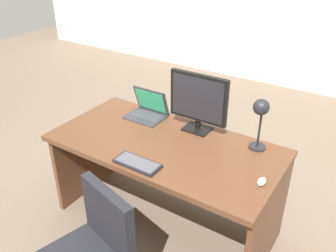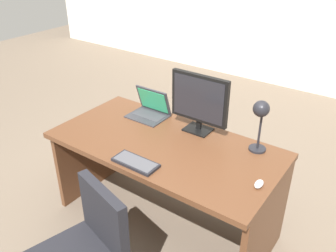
# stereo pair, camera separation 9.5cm
# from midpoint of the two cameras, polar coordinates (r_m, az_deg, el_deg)

# --- Properties ---
(ground) EXTENTS (12.00, 12.00, 0.00)m
(ground) POSITION_cam_midpoint_polar(r_m,az_deg,el_deg) (4.11, 10.50, -2.35)
(ground) COLOR #6B5B4C
(desk) EXTENTS (1.67, 0.84, 0.74)m
(desk) POSITION_cam_midpoint_polar(r_m,az_deg,el_deg) (2.72, -0.94, -5.97)
(desk) COLOR #56331E
(desk) RESTS_ON ground
(monitor) EXTENTS (0.46, 0.16, 0.45)m
(monitor) POSITION_cam_midpoint_polar(r_m,az_deg,el_deg) (2.64, 3.82, 4.16)
(monitor) COLOR black
(monitor) RESTS_ON desk
(laptop) EXTENTS (0.31, 0.25, 0.23)m
(laptop) POSITION_cam_midpoint_polar(r_m,az_deg,el_deg) (2.94, -4.01, 2.94)
(laptop) COLOR #2D2D33
(laptop) RESTS_ON desk
(keyboard) EXTENTS (0.31, 0.14, 0.02)m
(keyboard) POSITION_cam_midpoint_polar(r_m,az_deg,el_deg) (2.36, -6.06, -5.93)
(keyboard) COLOR black
(keyboard) RESTS_ON desk
(mouse) EXTENTS (0.05, 0.08, 0.04)m
(mouse) POSITION_cam_midpoint_polar(r_m,az_deg,el_deg) (2.24, 13.51, -8.61)
(mouse) COLOR silver
(mouse) RESTS_ON desk
(desk_lamp) EXTENTS (0.12, 0.15, 0.38)m
(desk_lamp) POSITION_cam_midpoint_polar(r_m,az_deg,el_deg) (2.44, 13.44, 1.92)
(desk_lamp) COLOR black
(desk_lamp) RESTS_ON desk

